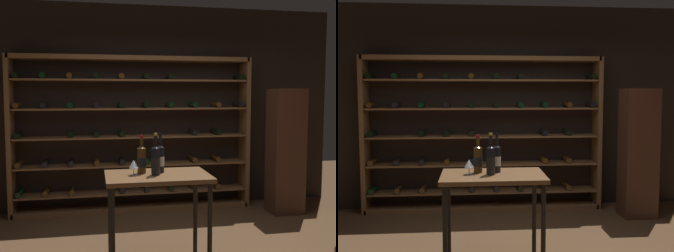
# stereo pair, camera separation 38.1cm
# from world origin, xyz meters

# --- Properties ---
(back_wall) EXTENTS (5.45, 0.10, 2.91)m
(back_wall) POSITION_xyz_m (0.00, 2.10, 1.46)
(back_wall) COLOR black
(back_wall) RESTS_ON ground
(wine_rack) EXTENTS (3.35, 0.32, 2.17)m
(wine_rack) POSITION_xyz_m (-0.34, 1.89, 1.08)
(wine_rack) COLOR brown
(wine_rack) RESTS_ON ground
(tasting_table) EXTENTS (0.96, 0.61, 0.90)m
(tasting_table) POSITION_xyz_m (-0.28, -0.03, 0.78)
(tasting_table) COLOR brown
(tasting_table) RESTS_ON ground
(display_cabinet) EXTENTS (0.44, 0.36, 1.72)m
(display_cabinet) POSITION_xyz_m (1.74, 1.39, 0.86)
(display_cabinet) COLOR #4C2D1E
(display_cabinet) RESTS_ON ground
(wine_bottle_gold_foil) EXTENTS (0.08, 0.08, 0.39)m
(wine_bottle_gold_foil) POSITION_xyz_m (-0.30, -0.06, 1.04)
(wine_bottle_gold_foil) COLOR black
(wine_bottle_gold_foil) RESTS_ON tasting_table
(wine_bottle_black_capsule) EXTENTS (0.08, 0.08, 0.36)m
(wine_bottle_black_capsule) POSITION_xyz_m (-0.42, 0.05, 1.04)
(wine_bottle_black_capsule) COLOR #4C3314
(wine_bottle_black_capsule) RESTS_ON tasting_table
(wine_bottle_amber_reserve) EXTENTS (0.07, 0.07, 0.37)m
(wine_bottle_amber_reserve) POSITION_xyz_m (-0.24, 0.05, 1.04)
(wine_bottle_amber_reserve) COLOR black
(wine_bottle_amber_reserve) RESTS_ON tasting_table
(wine_glass_stemmed_left) EXTENTS (0.09, 0.09, 0.14)m
(wine_glass_stemmed_left) POSITION_xyz_m (-0.50, -0.04, 1.00)
(wine_glass_stemmed_left) COLOR silver
(wine_glass_stemmed_left) RESTS_ON tasting_table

